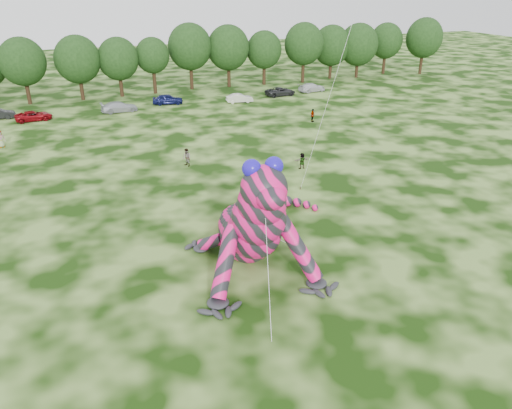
{
  "coord_description": "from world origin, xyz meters",
  "views": [
    {
      "loc": [
        -12.73,
        -23.31,
        17.11
      ],
      "look_at": [
        -2.44,
        3.37,
        4.0
      ],
      "focal_mm": 35.0,
      "sensor_mm": 36.0,
      "label": 1
    }
  ],
  "objects_px": {
    "inflatable_gecko": "(242,199)",
    "tree_8": "(119,67)",
    "car_6": "(280,91)",
    "tree_14": "(331,52)",
    "car_2": "(34,116)",
    "spectator_1": "(187,158)",
    "tree_7": "(79,68)",
    "tree_13": "(304,53)",
    "tree_16": "(385,48)",
    "tree_17": "(423,46)",
    "car_4": "(168,99)",
    "car_5": "(240,98)",
    "tree_6": "(24,71)",
    "tree_11": "(228,56)",
    "car_7": "(312,87)",
    "tree_15": "(358,51)",
    "tree_12": "(264,58)",
    "tree_9": "(153,66)",
    "tree_10": "(190,56)",
    "spectator_4": "(0,139)",
    "spectator_5": "(302,161)",
    "car_3": "(119,107)",
    "spectator_3": "(312,115)"
  },
  "relations": [
    {
      "from": "tree_15",
      "to": "spectator_5",
      "type": "height_order",
      "value": "tree_15"
    },
    {
      "from": "tree_12",
      "to": "car_4",
      "type": "bearing_deg",
      "value": -155.34
    },
    {
      "from": "tree_8",
      "to": "tree_16",
      "type": "height_order",
      "value": "tree_16"
    },
    {
      "from": "spectator_1",
      "to": "spectator_3",
      "type": "bearing_deg",
      "value": 96.35
    },
    {
      "from": "tree_6",
      "to": "tree_11",
      "type": "relative_size",
      "value": 0.94
    },
    {
      "from": "car_4",
      "to": "tree_11",
      "type": "bearing_deg",
      "value": -44.09
    },
    {
      "from": "tree_7",
      "to": "tree_13",
      "type": "bearing_deg",
      "value": 0.5
    },
    {
      "from": "tree_14",
      "to": "tree_12",
      "type": "bearing_deg",
      "value": -175.82
    },
    {
      "from": "tree_11",
      "to": "tree_8",
      "type": "bearing_deg",
      "value": -176.16
    },
    {
      "from": "tree_6",
      "to": "tree_9",
      "type": "height_order",
      "value": "tree_6"
    },
    {
      "from": "tree_16",
      "to": "spectator_3",
      "type": "relative_size",
      "value": 5.63
    },
    {
      "from": "tree_9",
      "to": "tree_12",
      "type": "height_order",
      "value": "tree_12"
    },
    {
      "from": "tree_14",
      "to": "car_5",
      "type": "relative_size",
      "value": 2.39
    },
    {
      "from": "inflatable_gecko",
      "to": "tree_8",
      "type": "relative_size",
      "value": 1.83
    },
    {
      "from": "tree_6",
      "to": "car_7",
      "type": "bearing_deg",
      "value": -9.65
    },
    {
      "from": "car_4",
      "to": "car_3",
      "type": "bearing_deg",
      "value": 116.64
    },
    {
      "from": "tree_11",
      "to": "tree_15",
      "type": "bearing_deg",
      "value": -0.98
    },
    {
      "from": "tree_7",
      "to": "car_4",
      "type": "bearing_deg",
      "value": -33.71
    },
    {
      "from": "car_2",
      "to": "spectator_1",
      "type": "distance_m",
      "value": 27.94
    },
    {
      "from": "car_4",
      "to": "spectator_3",
      "type": "height_order",
      "value": "spectator_3"
    },
    {
      "from": "spectator_5",
      "to": "car_2",
      "type": "bearing_deg",
      "value": -50.23
    },
    {
      "from": "tree_14",
      "to": "tree_15",
      "type": "xyz_separation_m",
      "value": [
        5.01,
        -0.95,
        0.12
      ]
    },
    {
      "from": "tree_11",
      "to": "tree_14",
      "type": "height_order",
      "value": "tree_11"
    },
    {
      "from": "tree_17",
      "to": "tree_15",
      "type": "bearing_deg",
      "value": 175.3
    },
    {
      "from": "tree_9",
      "to": "tree_12",
      "type": "relative_size",
      "value": 0.97
    },
    {
      "from": "tree_12",
      "to": "car_7",
      "type": "relative_size",
      "value": 1.91
    },
    {
      "from": "tree_9",
      "to": "car_6",
      "type": "relative_size",
      "value": 1.8
    },
    {
      "from": "car_2",
      "to": "car_7",
      "type": "height_order",
      "value": "car_7"
    },
    {
      "from": "car_2",
      "to": "spectator_4",
      "type": "xyz_separation_m",
      "value": [
        -3.11,
        -10.71,
        0.31
      ]
    },
    {
      "from": "tree_14",
      "to": "tree_16",
      "type": "xyz_separation_m",
      "value": [
        11.99,
        0.65,
        -0.01
      ]
    },
    {
      "from": "spectator_4",
      "to": "spectator_5",
      "type": "xyz_separation_m",
      "value": [
        27.84,
        -17.88,
        -0.16
      ]
    },
    {
      "from": "tree_15",
      "to": "car_5",
      "type": "distance_m",
      "value": 29.52
    },
    {
      "from": "tree_11",
      "to": "car_7",
      "type": "height_order",
      "value": "tree_11"
    },
    {
      "from": "car_6",
      "to": "tree_14",
      "type": "bearing_deg",
      "value": -60.66
    },
    {
      "from": "tree_13",
      "to": "car_4",
      "type": "distance_m",
      "value": 27.32
    },
    {
      "from": "tree_10",
      "to": "tree_16",
      "type": "bearing_deg",
      "value": 1.2
    },
    {
      "from": "tree_17",
      "to": "car_4",
      "type": "xyz_separation_m",
      "value": [
        -50.59,
        -7.49,
        -4.4
      ]
    },
    {
      "from": "tree_11",
      "to": "car_6",
      "type": "height_order",
      "value": "tree_11"
    },
    {
      "from": "inflatable_gecko",
      "to": "spectator_4",
      "type": "bearing_deg",
      "value": 120.59
    },
    {
      "from": "tree_9",
      "to": "spectator_1",
      "type": "xyz_separation_m",
      "value": [
        -3.42,
        -34.86,
        -3.45
      ]
    },
    {
      "from": "tree_16",
      "to": "spectator_1",
      "type": "xyz_separation_m",
      "value": [
        -47.81,
        -36.89,
        -3.79
      ]
    },
    {
      "from": "tree_15",
      "to": "spectator_3",
      "type": "distance_m",
      "value": 33.29
    },
    {
      "from": "spectator_1",
      "to": "car_2",
      "type": "bearing_deg",
      "value": -171.06
    },
    {
      "from": "tree_13",
      "to": "tree_15",
      "type": "xyz_separation_m",
      "value": [
        11.34,
        0.64,
        -0.25
      ]
    },
    {
      "from": "tree_16",
      "to": "car_5",
      "type": "xyz_separation_m",
      "value": [
        -33.91,
        -12.94,
        -4.04
      ]
    },
    {
      "from": "tree_7",
      "to": "tree_14",
      "type": "xyz_separation_m",
      "value": [
        43.54,
        1.92,
        -0.04
      ]
    },
    {
      "from": "tree_17",
      "to": "car_7",
      "type": "relative_size",
      "value": 2.2
    },
    {
      "from": "tree_11",
      "to": "car_5",
      "type": "xyz_separation_m",
      "value": [
        -2.24,
        -11.76,
        -4.39
      ]
    },
    {
      "from": "tree_9",
      "to": "car_2",
      "type": "xyz_separation_m",
      "value": [
        -17.88,
        -10.95,
        -3.7
      ]
    },
    {
      "from": "tree_11",
      "to": "inflatable_gecko",
      "type": "bearing_deg",
      "value": -107.33
    }
  ]
}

